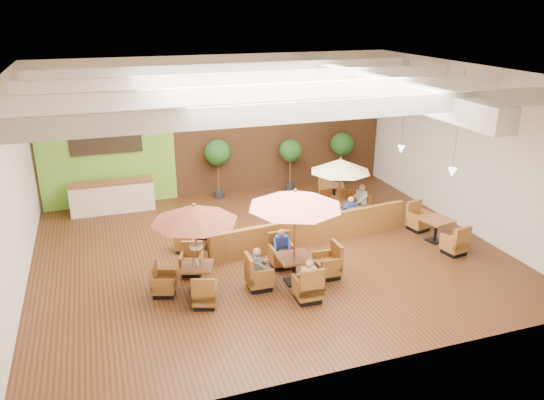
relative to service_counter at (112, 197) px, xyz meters
name	(u,v)px	position (x,y,z in m)	size (l,w,h in m)	color
room	(263,129)	(4.65, -3.88, 3.05)	(14.04, 14.00, 5.52)	#381E0F
service_counter	(112,197)	(0.00, 0.00, 0.00)	(3.00, 0.75, 1.18)	beige
booth_divider	(313,231)	(5.93, -5.09, -0.10)	(6.93, 0.18, 0.96)	brown
table_0	(193,229)	(1.80, -6.74, 1.21)	(2.44, 2.58, 2.50)	brown
table_1	(295,220)	(4.45, -7.23, 1.29)	(2.70, 2.70, 2.76)	brown
table_2	(340,178)	(7.58, -3.49, 1.02)	(2.33, 2.33, 2.33)	brown
table_3	(205,236)	(2.59, -4.27, -0.14)	(1.74, 2.47, 1.46)	brown
table_4	(436,231)	(9.80, -6.15, -0.21)	(1.03, 2.72, 0.98)	brown
table_5	(334,193)	(8.29, -1.62, -0.26)	(0.97, 2.39, 0.84)	brown
topiary_0	(218,155)	(4.09, 0.20, 1.19)	(1.02, 1.02, 2.37)	black
topiary_1	(290,153)	(7.12, 0.20, 1.01)	(0.92, 0.92, 2.14)	black
topiary_2	(342,146)	(9.44, 0.20, 1.09)	(0.97, 0.97, 2.24)	black
diner_0	(308,275)	(4.45, -8.24, 0.15)	(0.37, 0.31, 0.74)	silver
diner_1	(282,244)	(4.45, -6.21, 0.14)	(0.38, 0.32, 0.71)	#273FAD
diner_2	(259,264)	(3.44, -7.23, 0.16)	(0.33, 0.39, 0.75)	slate
diner_3	(350,209)	(7.58, -4.34, 0.15)	(0.37, 0.30, 0.74)	#273FAD
diner_4	(360,198)	(8.43, -3.49, 0.18)	(0.32, 0.40, 0.80)	silver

